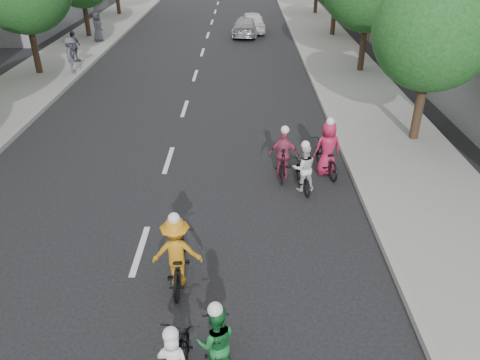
{
  "coord_description": "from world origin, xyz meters",
  "views": [
    {
      "loc": [
        2.53,
        -9.24,
        7.11
      ],
      "look_at": [
        2.46,
        1.8,
        1.0
      ],
      "focal_mm": 35.0,
      "sensor_mm": 36.0,
      "label": 1
    }
  ],
  "objects_px": {
    "cyclist_2": "(283,158)",
    "cyclist_3": "(177,257)",
    "spectator_1": "(74,46)",
    "spectator_2": "(97,27)",
    "follow_car_trail": "(252,22)",
    "cyclist_1": "(217,345)",
    "spectator_0": "(71,55)",
    "follow_car_lead": "(245,27)",
    "cyclist_0": "(303,172)",
    "cyclist_5": "(327,154)"
  },
  "relations": [
    {
      "from": "cyclist_5",
      "to": "spectator_0",
      "type": "distance_m",
      "value": 15.78
    },
    {
      "from": "cyclist_1",
      "to": "follow_car_lead",
      "type": "distance_m",
      "value": 28.32
    },
    {
      "from": "cyclist_2",
      "to": "cyclist_3",
      "type": "relative_size",
      "value": 0.92
    },
    {
      "from": "follow_car_trail",
      "to": "cyclist_2",
      "type": "bearing_deg",
      "value": 86.95
    },
    {
      "from": "spectator_1",
      "to": "spectator_2",
      "type": "distance_m",
      "value": 5.14
    },
    {
      "from": "cyclist_1",
      "to": "spectator_1",
      "type": "bearing_deg",
      "value": -71.53
    },
    {
      "from": "cyclist_3",
      "to": "follow_car_trail",
      "type": "distance_m",
      "value": 27.4
    },
    {
      "from": "cyclist_3",
      "to": "follow_car_lead",
      "type": "height_order",
      "value": "cyclist_3"
    },
    {
      "from": "cyclist_0",
      "to": "cyclist_2",
      "type": "relative_size",
      "value": 0.92
    },
    {
      "from": "cyclist_3",
      "to": "spectator_0",
      "type": "xyz_separation_m",
      "value": [
        -7.45,
        16.02,
        0.39
      ]
    },
    {
      "from": "cyclist_2",
      "to": "cyclist_5",
      "type": "distance_m",
      "value": 1.43
    },
    {
      "from": "cyclist_5",
      "to": "spectator_1",
      "type": "distance_m",
      "value": 17.82
    },
    {
      "from": "cyclist_2",
      "to": "cyclist_3",
      "type": "distance_m",
      "value": 5.64
    },
    {
      "from": "cyclist_0",
      "to": "cyclist_1",
      "type": "distance_m",
      "value": 6.97
    },
    {
      "from": "cyclist_0",
      "to": "spectator_0",
      "type": "bearing_deg",
      "value": -55.02
    },
    {
      "from": "follow_car_trail",
      "to": "spectator_2",
      "type": "relative_size",
      "value": 2.29
    },
    {
      "from": "cyclist_5",
      "to": "follow_car_lead",
      "type": "bearing_deg",
      "value": -93.85
    },
    {
      "from": "cyclist_3",
      "to": "follow_car_trail",
      "type": "height_order",
      "value": "cyclist_3"
    },
    {
      "from": "cyclist_5",
      "to": "follow_car_lead",
      "type": "xyz_separation_m",
      "value": [
        -2.52,
        20.67,
        -0.04
      ]
    },
    {
      "from": "cyclist_0",
      "to": "spectator_0",
      "type": "distance_m",
      "value": 15.94
    },
    {
      "from": "cyclist_5",
      "to": "spectator_0",
      "type": "relative_size",
      "value": 1.11
    },
    {
      "from": "spectator_1",
      "to": "follow_car_lead",
      "type": "bearing_deg",
      "value": -29.91
    },
    {
      "from": "cyclist_0",
      "to": "cyclist_2",
      "type": "bearing_deg",
      "value": -61.31
    },
    {
      "from": "follow_car_lead",
      "to": "spectator_0",
      "type": "xyz_separation_m",
      "value": [
        -9.03,
        -9.91,
        0.45
      ]
    },
    {
      "from": "follow_car_trail",
      "to": "spectator_2",
      "type": "distance_m",
      "value": 10.93
    },
    {
      "from": "spectator_2",
      "to": "follow_car_lead",
      "type": "bearing_deg",
      "value": -69.07
    },
    {
      "from": "cyclist_1",
      "to": "spectator_1",
      "type": "relative_size",
      "value": 1.02
    },
    {
      "from": "follow_car_trail",
      "to": "spectator_0",
      "type": "xyz_separation_m",
      "value": [
        -9.51,
        -11.3,
        0.35
      ]
    },
    {
      "from": "cyclist_0",
      "to": "spectator_2",
      "type": "distance_m",
      "value": 22.35
    },
    {
      "from": "cyclist_2",
      "to": "spectator_0",
      "type": "xyz_separation_m",
      "value": [
        -10.15,
        11.07,
        0.42
      ]
    },
    {
      "from": "spectator_0",
      "to": "spectator_2",
      "type": "relative_size",
      "value": 1.0
    },
    {
      "from": "spectator_0",
      "to": "spectator_2",
      "type": "height_order",
      "value": "spectator_2"
    },
    {
      "from": "cyclist_2",
      "to": "spectator_1",
      "type": "bearing_deg",
      "value": -45.19
    },
    {
      "from": "cyclist_3",
      "to": "spectator_1",
      "type": "height_order",
      "value": "cyclist_3"
    },
    {
      "from": "cyclist_1",
      "to": "spectator_0",
      "type": "bearing_deg",
      "value": -70.52
    },
    {
      "from": "spectator_1",
      "to": "spectator_2",
      "type": "xyz_separation_m",
      "value": [
        -0.09,
        5.14,
        0.08
      ]
    },
    {
      "from": "follow_car_lead",
      "to": "cyclist_2",
      "type": "bearing_deg",
      "value": 96.39
    },
    {
      "from": "spectator_1",
      "to": "cyclist_1",
      "type": "bearing_deg",
      "value": -134.75
    },
    {
      "from": "cyclist_3",
      "to": "follow_car_trail",
      "type": "bearing_deg",
      "value": -96.23
    },
    {
      "from": "cyclist_1",
      "to": "cyclist_2",
      "type": "relative_size",
      "value": 0.94
    },
    {
      "from": "cyclist_2",
      "to": "spectator_2",
      "type": "bearing_deg",
      "value": -53.65
    },
    {
      "from": "follow_car_lead",
      "to": "cyclist_5",
      "type": "bearing_deg",
      "value": 100.29
    },
    {
      "from": "cyclist_5",
      "to": "spectator_1",
      "type": "height_order",
      "value": "cyclist_5"
    },
    {
      "from": "cyclist_3",
      "to": "spectator_0",
      "type": "height_order",
      "value": "spectator_0"
    },
    {
      "from": "cyclist_0",
      "to": "cyclist_2",
      "type": "xyz_separation_m",
      "value": [
        -0.54,
        0.75,
        0.09
      ]
    },
    {
      "from": "cyclist_3",
      "to": "cyclist_5",
      "type": "height_order",
      "value": "cyclist_5"
    },
    {
      "from": "cyclist_2",
      "to": "follow_car_lead",
      "type": "xyz_separation_m",
      "value": [
        -1.12,
        20.98,
        -0.03
      ]
    },
    {
      "from": "spectator_1",
      "to": "spectator_2",
      "type": "height_order",
      "value": "spectator_2"
    },
    {
      "from": "follow_car_trail",
      "to": "spectator_1",
      "type": "height_order",
      "value": "spectator_1"
    },
    {
      "from": "cyclist_1",
      "to": "spectator_2",
      "type": "height_order",
      "value": "spectator_2"
    }
  ]
}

